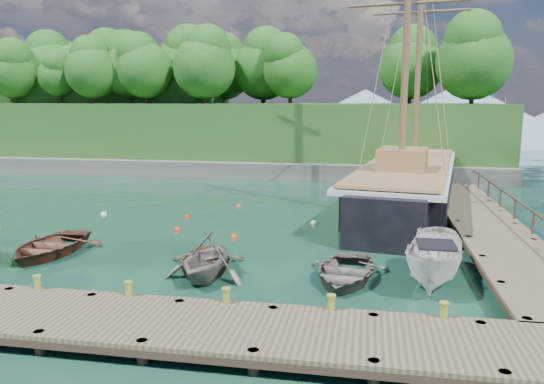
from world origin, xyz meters
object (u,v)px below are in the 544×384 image
Objects in this scene: rowboat_0 at (50,254)px; rowboat_3 at (345,280)px; rowboat_2 at (205,270)px; cabin_boat_white at (434,284)px; schooner at (407,188)px; rowboat_1 at (206,279)px.

rowboat_0 is 12.33m from rowboat_3.
cabin_boat_white reaches higher than rowboat_2.
cabin_boat_white is at bearing -3.34° from rowboat_0.
schooner is (3.03, 14.05, 1.12)m from rowboat_3.
cabin_boat_white is at bearing 9.57° from rowboat_1.
rowboat_1 is 8.05m from cabin_boat_white.
schooner is (-0.07, 13.91, 1.12)m from cabin_boat_white.
rowboat_0 is 15.41m from cabin_boat_white.
schooner reaches higher than rowboat_3.
cabin_boat_white is at bearing -10.62° from rowboat_2.
schooner reaches higher than rowboat_0.
rowboat_2 is 16.25m from schooner.
rowboat_2 is at bearing -7.37° from rowboat_0.
cabin_boat_white reaches higher than rowboat_1.
rowboat_1 is at bearing -164.52° from rowboat_3.
schooner is at bearing 83.89° from rowboat_3.
rowboat_0 is 1.31× the size of rowboat_1.
rowboat_1 is 0.87× the size of rowboat_2.
rowboat_3 is (5.25, -0.11, 0.00)m from rowboat_2.
cabin_boat_white is at bearing 8.59° from rowboat_3.
rowboat_3 is (4.90, 0.81, 0.00)m from rowboat_1.
rowboat_2 is at bearing -111.47° from schooner.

